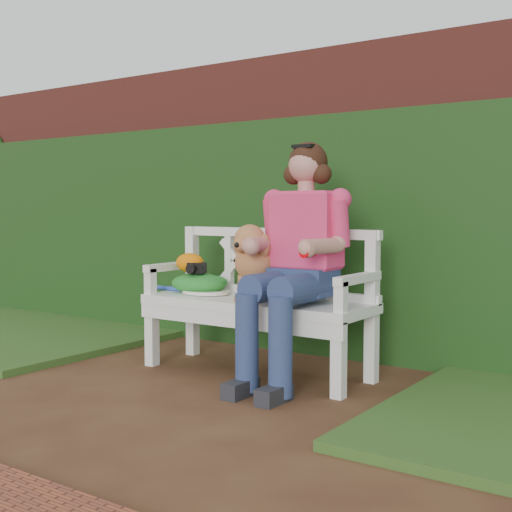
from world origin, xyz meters
The scene contains 11 objects.
ground centered at (0.00, 0.00, 0.00)m, with size 60.00×60.00×0.00m, color #412316.
brick_wall centered at (0.00, 1.90, 1.10)m, with size 10.00×0.30×2.20m, color maroon.
ivy_hedge centered at (0.00, 1.68, 0.85)m, with size 10.00×0.18×1.70m, color #193B11.
grass_left centered at (-2.40, 0.90, 0.03)m, with size 2.60×2.00×0.05m, color black.
garden_bench centered at (0.10, 0.91, 0.24)m, with size 1.58×0.60×0.48m, color white, non-canonical shape.
seated_woman centered at (0.44, 0.89, 0.72)m, with size 0.61×0.81×1.45m, color #F43434, non-canonical shape.
dog centered at (0.15, 0.88, 0.72)m, with size 0.32×0.43×0.48m, color #B37531, non-canonical shape.
tennis_racket centered at (-0.34, 0.91, 0.50)m, with size 0.65×0.27×0.03m, color beige, non-canonical shape.
green_bag centered at (-0.38, 0.93, 0.55)m, with size 0.40×0.31×0.14m, color #206D27, non-canonical shape.
camera_item centered at (-0.37, 0.89, 0.65)m, with size 0.11×0.08×0.07m, color black.
baseball_glove centered at (-0.45, 0.92, 0.68)m, with size 0.21×0.15×0.13m, color orange.
Camera 1 is at (2.54, -2.61, 1.05)m, focal length 48.00 mm.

